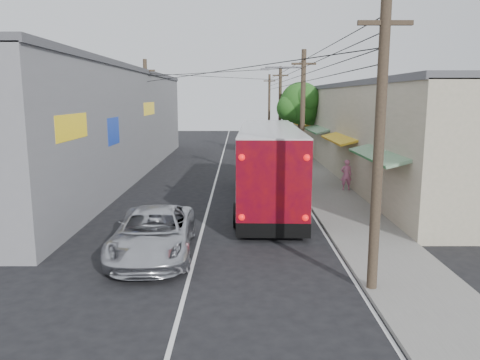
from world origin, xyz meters
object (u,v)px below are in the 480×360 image
Objects in this scene: parked_car_mid at (274,152)px; pedestrian_far at (297,164)px; coach_bus at (269,164)px; jeepney at (154,233)px; parked_car_far at (262,144)px; parked_suv at (273,165)px; pedestrian_near at (346,175)px.

pedestrian_far is (0.80, -9.14, 0.24)m from parked_car_mid.
coach_bus is 2.39× the size of jeepney.
pedestrian_far is (1.60, -14.87, 0.13)m from parked_car_far.
parked_car_far is 14.95m from pedestrian_far.
parked_suv is 9.06m from parked_car_mid.
jeepney is 25.70m from parked_car_mid.
jeepney is 16.79m from parked_suv.
parked_car_far is 3.00× the size of pedestrian_far.
parked_car_mid is 14.49m from pedestrian_near.
pedestrian_far is (6.80, 15.84, 0.11)m from jeepney.
parked_car_mid is at bearing 86.61° from coach_bus.
pedestrian_near is at bearing 47.39° from jeepney.
pedestrian_near reaches higher than parked_car_mid.
parked_suv is 6.38m from pedestrian_near.
pedestrian_near is (9.00, 10.81, 0.20)m from jeepney.
pedestrian_near reaches higher than pedestrian_far.
coach_bus is at bearing 31.29° from pedestrian_near.
coach_bus is 7.81× the size of pedestrian_near.
jeepney reaches higher than parked_car_far.
coach_bus is 2.43× the size of parked_suv.
pedestrian_far reaches higher than parked_car_mid.
jeepney is 3.27× the size of pedestrian_near.
parked_suv is at bearing -16.48° from pedestrian_far.
parked_car_mid is 9.18m from pedestrian_far.
pedestrian_near is at bearing -79.81° from parked_car_mid.
pedestrian_near is (4.60, 2.71, -1.02)m from coach_bus.
pedestrian_near reaches higher than parked_car_far.
parked_car_far is at bearing 90.00° from parked_suv.
parked_car_far is at bearing 96.19° from parked_car_mid.
pedestrian_far is at bearing 74.82° from coach_bus.
pedestrian_near reaches higher than jeepney.
coach_bus is 22.66m from parked_car_far.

